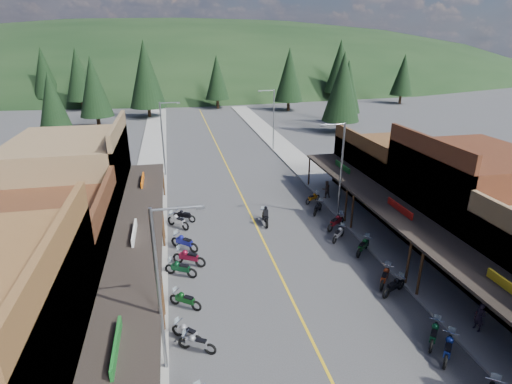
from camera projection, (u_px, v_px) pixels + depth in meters
ground at (282, 279)px, 25.02m from camera, size 220.00×220.00×0.00m
centerline at (233, 177)px, 43.27m from camera, size 0.15×90.00×0.01m
sidewalk_west at (150, 182)px, 41.55m from camera, size 3.40×94.00×0.15m
sidewalk_east at (309, 172)px, 44.93m from camera, size 3.40×94.00×0.15m
shop_west_2 at (45, 253)px, 22.98m from camera, size 10.90×9.00×6.20m
shop_west_3 at (76, 182)px, 31.38m from camera, size 10.90×10.20×8.20m
shop_east_2 at (466, 200)px, 27.98m from camera, size 10.90×9.00×8.20m
shop_east_3 at (393, 171)px, 37.09m from camera, size 10.90×10.20×6.20m
streetlight_0 at (162, 286)px, 16.58m from camera, size 2.16×0.18×8.00m
streetlight_1 at (164, 136)px, 42.14m from camera, size 2.16×0.18×8.00m
streetlight_2 at (340, 166)px, 32.07m from camera, size 2.16×0.18×8.00m
streetlight_3 at (273, 117)px, 52.15m from camera, size 2.16×0.18×8.00m
ridge_hill at (185, 79)px, 148.23m from camera, size 310.00×140.00×60.00m
pine_1 at (78, 74)px, 81.64m from camera, size 5.88×5.88×12.50m
pine_2 at (146, 74)px, 73.14m from camera, size 6.72×6.72×14.00m
pine_3 at (217, 77)px, 83.70m from camera, size 5.04×5.04×11.00m
pine_4 at (289, 75)px, 80.68m from camera, size 5.88×5.88×12.50m
pine_5 at (340, 66)px, 94.47m from camera, size 6.72×6.72×14.00m
pine_6 at (403, 75)px, 90.04m from camera, size 5.04×5.04×11.00m
pine_7 at (44, 73)px, 85.56m from camera, size 5.88×5.88×12.50m
pine_8 at (52, 101)px, 55.10m from camera, size 4.48×4.48×10.00m
pine_9 at (347, 87)px, 68.46m from camera, size 4.93×4.93×10.80m
pine_10 at (94, 87)px, 64.71m from camera, size 5.38×5.38×11.60m
pine_11 at (343, 87)px, 61.00m from camera, size 5.82×5.82×12.40m
bike_west_5 at (197, 342)px, 19.00m from camera, size 1.99×1.49×1.10m
bike_west_6 at (187, 332)px, 19.66m from camera, size 1.85×1.82×1.11m
bike_west_7 at (185, 299)px, 22.11m from camera, size 2.02×1.72×1.15m
bike_west_8 at (181, 268)px, 25.06m from camera, size 2.23×1.71×1.23m
bike_west_9 at (189, 257)px, 26.25m from camera, size 2.39×1.83×1.32m
bike_west_10 at (184, 241)px, 28.21m from camera, size 2.23×2.13×1.32m
bike_west_11 at (178, 220)px, 31.52m from camera, size 2.07×2.17×1.29m
bike_west_12 at (184, 215)px, 32.67m from camera, size 2.05×1.65×1.15m
bike_east_4 at (448, 347)px, 18.61m from camera, size 1.97×2.05×1.22m
bike_east_5 at (434, 333)px, 19.54m from camera, size 1.87×1.97×1.17m
bike_east_6 at (394, 285)px, 23.32m from camera, size 2.11×1.48×1.15m
bike_east_7 at (385, 276)px, 24.24m from camera, size 1.90×2.05×1.20m
bike_east_8 at (363, 245)px, 27.78m from camera, size 2.06×1.99×1.23m
bike_east_9 at (339, 233)px, 29.64m from camera, size 1.86×1.84×1.12m
bike_east_10 at (336, 221)px, 31.38m from camera, size 2.24×1.91×1.27m
bike_east_11 at (318, 207)px, 34.17m from camera, size 1.75×2.00×1.15m
bike_east_12 at (313, 197)px, 36.39m from camera, size 1.91×1.47×1.06m
rider_on_bike at (265, 217)px, 32.15m from camera, size 0.82×2.19×1.65m
pedestrian_east_a at (480, 317)px, 20.13m from camera, size 0.47×0.63×1.58m
pedestrian_east_b at (326, 189)px, 37.09m from camera, size 0.84×0.52×1.67m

